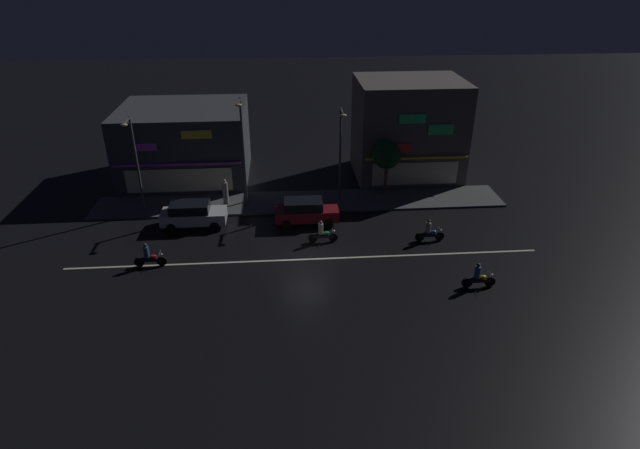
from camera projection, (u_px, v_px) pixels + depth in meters
name	position (u px, v px, depth m)	size (l,w,h in m)	color
ground_plane	(306.00, 259.00, 31.48)	(140.00, 140.00, 0.00)	black
lane_divider_stripe	(306.00, 259.00, 31.47)	(28.45, 0.16, 0.01)	beige
sidewalk_far	(300.00, 202.00, 38.67)	(29.95, 3.73, 0.14)	#424447
storefront_left_block	(408.00, 128.00, 42.14)	(8.34, 6.84, 7.76)	#56514C
storefront_center_block	(185.00, 143.00, 42.13)	(9.87, 8.53, 5.74)	#383A3F
streetlamp_west	(135.00, 158.00, 35.17)	(0.44, 1.64, 6.83)	#47494C
streetlamp_mid	(243.00, 144.00, 36.31)	(0.44, 1.64, 7.71)	#47494C
streetlamp_east	(341.00, 148.00, 36.85)	(0.44, 1.64, 6.91)	#47494C
pedestrian_on_sidewalk	(225.00, 193.00, 37.73)	(0.40, 0.40, 1.94)	gray
street_tree	(387.00, 155.00, 38.36)	(2.09, 2.09, 4.18)	#473323
parked_car_near_kerb	(193.00, 214.00, 35.04)	(4.30, 1.98, 1.67)	silver
parked_car_trailing	(306.00, 211.00, 35.46)	(4.30, 1.98, 1.67)	maroon
motorcycle_lead	(478.00, 277.00, 28.59)	(1.90, 0.60, 1.52)	black
motorcycle_following	(322.00, 233.00, 33.13)	(1.90, 0.60, 1.52)	black
motorcycle_opposite_lane	(149.00, 257.00, 30.53)	(1.90, 0.60, 1.52)	black
motorcycle_trailing_far	(429.00, 232.00, 33.25)	(1.90, 0.60, 1.52)	black
traffic_cone	(334.00, 216.00, 36.16)	(0.36, 0.36, 0.55)	orange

